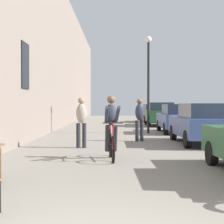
# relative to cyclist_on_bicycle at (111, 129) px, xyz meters

# --- Properties ---
(building_facade_left) EXTENTS (0.54, 68.00, 8.99)m
(building_facade_left) POSITION_rel_cyclist_on_bicycle_xyz_m (-3.48, 7.30, 3.68)
(building_facade_left) COLOR gray
(building_facade_left) RESTS_ON ground_plane
(cyclist_on_bicycle) EXTENTS (0.52, 1.76, 1.74)m
(cyclist_on_bicycle) POSITION_rel_cyclist_on_bicycle_xyz_m (0.00, 0.00, 0.00)
(cyclist_on_bicycle) COLOR black
(cyclist_on_bicycle) RESTS_ON ground_plane
(pedestrian_near) EXTENTS (0.37, 0.28, 1.71)m
(pedestrian_near) POSITION_rel_cyclist_on_bicycle_xyz_m (-1.04, 2.53, 0.15)
(pedestrian_near) COLOR #26262D
(pedestrian_near) RESTS_ON ground_plane
(pedestrian_mid) EXTENTS (0.38, 0.30, 1.69)m
(pedestrian_mid) POSITION_rel_cyclist_on_bicycle_xyz_m (1.07, 4.81, 0.14)
(pedestrian_mid) COLOR #26262D
(pedestrian_mid) RESTS_ON ground_plane
(street_lamp) EXTENTS (0.32, 0.32, 4.90)m
(street_lamp) POSITION_rel_cyclist_on_bicycle_xyz_m (1.79, 8.84, 2.30)
(street_lamp) COLOR black
(street_lamp) RESTS_ON ground_plane
(parked_car_second) EXTENTS (1.84, 4.25, 1.50)m
(parked_car_second) POSITION_rel_cyclist_on_bicycle_xyz_m (3.31, 3.75, -0.03)
(parked_car_second) COLOR #384C84
(parked_car_second) RESTS_ON ground_plane
(parked_car_third) EXTENTS (1.76, 4.15, 1.47)m
(parked_car_third) POSITION_rel_cyclist_on_bicycle_xyz_m (3.32, 9.17, -0.05)
(parked_car_third) COLOR #384C84
(parked_car_third) RESTS_ON ground_plane
(parked_car_fourth) EXTENTS (1.98, 4.50, 1.59)m
(parked_car_fourth) POSITION_rel_cyclist_on_bicycle_xyz_m (3.15, 15.33, 0.01)
(parked_car_fourth) COLOR #23512D
(parked_car_fourth) RESTS_ON ground_plane
(parked_car_fifth) EXTENTS (1.88, 4.21, 1.47)m
(parked_car_fifth) POSITION_rel_cyclist_on_bicycle_xyz_m (3.20, 20.64, -0.05)
(parked_car_fifth) COLOR maroon
(parked_car_fifth) RESTS_ON ground_plane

